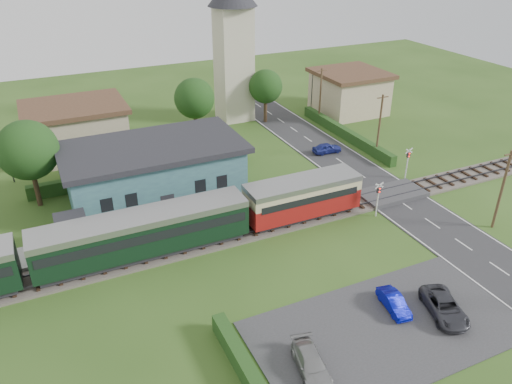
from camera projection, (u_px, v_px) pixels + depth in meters
name	position (u px, v px, depth m)	size (l,w,h in m)	color
ground	(310.00, 230.00, 41.44)	(120.00, 120.00, 0.00)	#2D4C19
railway_track	(298.00, 218.00, 42.99)	(76.00, 3.20, 0.49)	#4C443D
road	(405.00, 205.00, 45.14)	(6.00, 70.00, 0.05)	#28282B
car_park	(386.00, 329.00, 31.26)	(17.00, 9.00, 0.08)	#333335
crossing_deck	(391.00, 194.00, 46.65)	(6.20, 3.40, 0.45)	#333335
platform	(175.00, 225.00, 41.78)	(30.00, 3.00, 0.45)	gray
equipment_hut	(72.00, 231.00, 38.10)	(2.30, 2.30, 2.55)	beige
station_building	(154.00, 171.00, 45.26)	(16.00, 9.00, 5.30)	#385E6C
train	(100.00, 243.00, 35.92)	(43.20, 2.90, 3.40)	#232328
church_tower	(233.00, 39.00, 60.89)	(6.00, 6.00, 17.60)	beige
house_west	(77.00, 128.00, 54.57)	(10.80, 8.80, 5.50)	tan
house_east	(349.00, 91.00, 66.75)	(8.80, 8.80, 5.50)	tan
hedge_carpark	(247.00, 373.00, 27.47)	(0.80, 9.00, 1.20)	#193814
hedge_roadside	(345.00, 133.00, 59.23)	(0.80, 18.00, 1.20)	#193814
hedge_station	(145.00, 172.00, 49.83)	(22.00, 0.80, 1.30)	#193814
tree_a	(28.00, 150.00, 42.69)	(5.20, 5.20, 8.00)	#332316
tree_b	(194.00, 99.00, 56.74)	(4.60, 4.60, 7.34)	#332316
tree_c	(266.00, 87.00, 62.23)	(4.20, 4.20, 6.78)	#332316
utility_pole_b	(502.00, 189.00, 40.20)	(1.40, 0.22, 7.00)	#473321
utility_pole_c	(379.00, 125.00, 53.01)	(1.40, 0.22, 7.00)	#473321
utility_pole_d	(320.00, 95.00, 62.61)	(1.40, 0.22, 7.00)	#473321
crossing_signal_near	(378.00, 195.00, 42.48)	(0.84, 0.28, 3.28)	silver
crossing_signal_far	(408.00, 159.00, 48.99)	(0.84, 0.28, 3.28)	silver
streetlamp_west	(7.00, 154.00, 47.85)	(0.30, 0.30, 5.15)	#3F3F47
streetlamp_east	(312.00, 87.00, 67.56)	(0.30, 0.30, 5.15)	#3F3F47
car_on_road	(327.00, 148.00, 55.30)	(1.31, 3.26, 1.11)	navy
car_park_blue	(394.00, 302.00, 32.61)	(1.08, 3.10, 1.02)	#050CA3
car_park_silver	(311.00, 364.00, 28.00)	(1.55, 3.80, 1.10)	gray
car_park_dark	(444.00, 307.00, 32.12)	(1.95, 4.22, 1.17)	#323339
pedestrian_near	(254.00, 197.00, 44.05)	(0.56, 0.37, 1.53)	gray
pedestrian_far	(93.00, 231.00, 38.99)	(0.77, 0.60, 1.59)	gray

